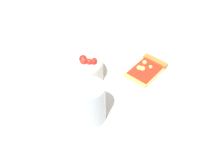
% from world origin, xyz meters
% --- Properties ---
extents(ground_plane, '(2.40, 2.40, 0.00)m').
position_xyz_m(ground_plane, '(0.00, 0.00, 0.00)').
color(ground_plane, beige).
rests_on(ground_plane, ground).
extents(plate, '(0.26, 0.26, 0.01)m').
position_xyz_m(plate, '(0.02, -0.05, 0.01)').
color(plate, silver).
rests_on(plate, ground_plane).
extents(pizza_slice_main, '(0.15, 0.13, 0.02)m').
position_xyz_m(pizza_slice_main, '(0.01, -0.01, 0.02)').
color(pizza_slice_main, '#E5B256').
rests_on(pizza_slice_main, plate).
extents(salad_bowl, '(0.12, 0.12, 0.09)m').
position_xyz_m(salad_bowl, '(-0.19, 0.06, 0.04)').
color(salad_bowl, white).
rests_on(salad_bowl, ground_plane).
extents(soda_glass, '(0.08, 0.08, 0.13)m').
position_xyz_m(soda_glass, '(-0.23, -0.09, 0.06)').
color(soda_glass, silver).
rests_on(soda_glass, ground_plane).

